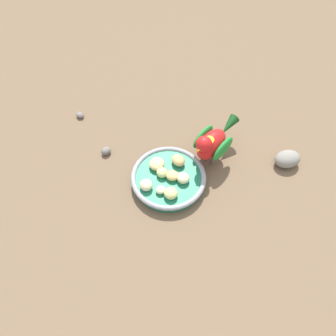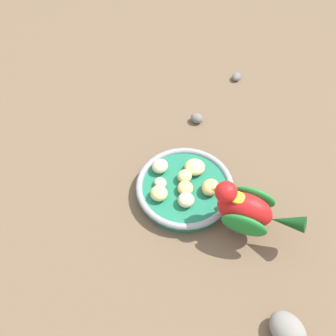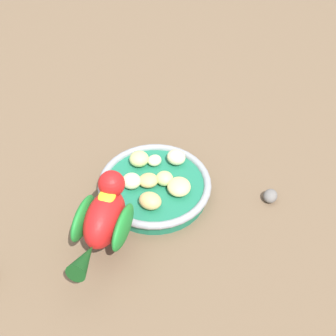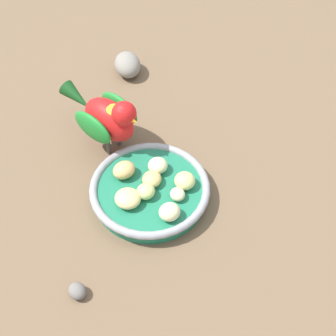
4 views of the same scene
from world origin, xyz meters
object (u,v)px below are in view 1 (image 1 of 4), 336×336
parrot (212,142)px  apple_piece_7 (162,173)px  apple_piece_1 (183,179)px  feeding_bowl (168,180)px  apple_piece_3 (178,160)px  rock_large (287,159)px  pebble_1 (80,115)px  apple_piece_6 (161,190)px  apple_piece_2 (157,164)px  apple_piece_4 (172,193)px  apple_piece_5 (146,185)px  apple_piece_0 (173,174)px  pebble_0 (106,151)px

parrot → apple_piece_7: bearing=-21.6°
apple_piece_1 → feeding_bowl: bearing=-87.1°
apple_piece_3 → rock_large: (-0.10, 0.26, -0.02)m
pebble_1 → parrot: bearing=85.0°
apple_piece_6 → apple_piece_7: size_ratio=0.86×
apple_piece_2 → apple_piece_4: apple_piece_4 is taller
apple_piece_1 → apple_piece_7: same height
apple_piece_3 → apple_piece_5: (0.09, -0.05, -0.00)m
apple_piece_1 → apple_piece_2: 0.08m
rock_large → pebble_1: 0.59m
apple_piece_6 → pebble_1: (-0.18, -0.31, -0.02)m
feeding_bowl → apple_piece_3: 0.06m
feeding_bowl → pebble_1: bearing=-114.0°
feeding_bowl → apple_piece_6: 0.04m
parrot → apple_piece_2: bearing=-33.8°
feeding_bowl → apple_piece_4: apple_piece_4 is taller
parrot → rock_large: size_ratio=2.47×
apple_piece_6 → parrot: bearing=149.8°
apple_piece_0 → apple_piece_4: bearing=14.5°
feeding_bowl → apple_piece_5: (0.04, -0.04, 0.02)m
apple_piece_0 → apple_piece_1: bearing=77.9°
apple_piece_3 → pebble_1: size_ratio=1.47×
apple_piece_4 → apple_piece_2: bearing=-139.0°
apple_piece_3 → apple_piece_5: same height
apple_piece_2 → pebble_1: 0.30m
parrot → apple_piece_3: bearing=-30.1°
apple_piece_7 → feeding_bowl: bearing=80.6°
apple_piece_3 → rock_large: size_ratio=0.54×
rock_large → apple_piece_6: bearing=-55.3°
apple_piece_1 → apple_piece_4: (0.05, -0.01, 0.00)m
pebble_0 → pebble_1: size_ratio=1.07×
apple_piece_6 → pebble_0: 0.20m
apple_piece_5 → parrot: size_ratio=0.19×
feeding_bowl → apple_piece_4: bearing=27.5°
feeding_bowl → pebble_0: bearing=-102.0°
pebble_0 → apple_piece_7: bearing=77.8°
apple_piece_4 → pebble_0: apple_piece_4 is taller
apple_piece_1 → apple_piece_0: bearing=-102.1°
parrot → pebble_1: parrot is taller
apple_piece_1 → rock_large: apple_piece_1 is taller
apple_piece_0 → apple_piece_6: size_ratio=1.32×
apple_piece_4 → apple_piece_7: bearing=-140.1°
apple_piece_1 → rock_large: bearing=122.2°
apple_piece_1 → apple_piece_3: 0.06m
apple_piece_0 → apple_piece_5: size_ratio=1.01×
apple_piece_1 → apple_piece_2: bearing=-107.1°
apple_piece_3 → apple_piece_4: 0.10m
apple_piece_2 → pebble_1: (-0.12, -0.28, -0.03)m
rock_large → apple_piece_5: bearing=-58.6°
apple_piece_6 → parrot: (-0.15, 0.09, 0.04)m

